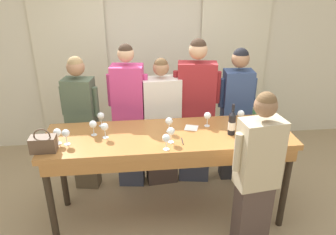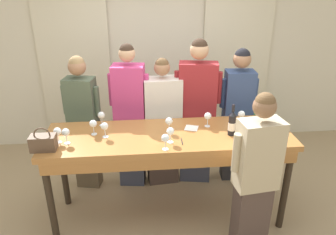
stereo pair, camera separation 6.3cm
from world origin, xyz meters
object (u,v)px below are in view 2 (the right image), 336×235
wine_bottle (232,124)px  wine_glass_front_left (66,133)px  guest_olive_jacket (83,122)px  guest_pink_top (130,117)px  wine_glass_center_mid (105,127)px  wine_glass_front_right (101,116)px  wine_glass_center_left (57,132)px  guest_cream_sweater (162,124)px  wine_glass_back_mid (165,138)px  guest_navy_coat (237,114)px  wine_glass_back_right (170,132)px  wine_glass_center_right (169,122)px  wine_glass_near_host (208,116)px  wine_glass_back_left (93,124)px  potted_plant (261,126)px  wine_glass_front_mid (241,115)px  host_pouring (255,179)px  handbag (43,142)px  guest_striped_shirt (197,112)px  tasting_bar (169,144)px

wine_bottle → wine_glass_front_left: wine_bottle is taller
guest_olive_jacket → guest_pink_top: size_ratio=0.93×
guest_olive_jacket → wine_glass_center_mid: bearing=-64.4°
wine_glass_front_right → wine_glass_center_left: bearing=-137.6°
guest_olive_jacket → guest_cream_sweater: 0.96m
wine_glass_back_mid → guest_navy_coat: size_ratio=0.09×
wine_glass_center_mid → guest_pink_top: size_ratio=0.09×
wine_glass_back_right → guest_pink_top: (-0.40, 0.86, -0.21)m
guest_olive_jacket → guest_pink_top: (0.56, -0.00, 0.04)m
wine_glass_center_right → wine_glass_near_host: same height
guest_olive_jacket → guest_pink_top: bearing=-0.0°
wine_glass_back_left → guest_navy_coat: bearing=20.2°
wine_glass_center_left → guest_navy_coat: size_ratio=0.09×
guest_pink_top → wine_glass_back_right: bearing=-64.8°
wine_glass_back_right → potted_plant: bearing=47.0°
wine_glass_front_mid → wine_bottle: bearing=-126.0°
wine_bottle → host_pouring: bearing=-81.8°
handbag → guest_cream_sweater: 1.50m
wine_glass_center_mid → wine_glass_near_host: same height
guest_striped_shirt → wine_glass_center_mid: bearing=-146.8°
wine_glass_center_left → guest_navy_coat: (2.00, 0.76, -0.23)m
guest_navy_coat → potted_plant: 1.28m
wine_glass_front_left → guest_cream_sweater: bearing=38.7°
wine_glass_back_mid → wine_glass_near_host: size_ratio=1.00×
tasting_bar → guest_cream_sweater: (-0.01, 0.70, -0.10)m
guest_olive_jacket → potted_plant: bearing=18.8°
wine_glass_front_mid → tasting_bar: bearing=-167.3°
wine_glass_center_left → wine_glass_center_mid: 0.45m
guest_cream_sweater → wine_glass_back_mid: bearing=-92.7°
wine_glass_front_mid → guest_pink_top: size_ratio=0.09×
guest_striped_shirt → host_pouring: size_ratio=1.11×
wine_glass_back_mid → wine_glass_front_left: bearing=167.7°
potted_plant → guest_navy_coat: bearing=-128.3°
wine_bottle → wine_glass_back_right: (-0.63, -0.11, -0.01)m
wine_glass_front_right → guest_striped_shirt: bearing=20.3°
guest_cream_sweater → host_pouring: host_pouring is taller
guest_cream_sweater → guest_striped_shirt: 0.45m
wine_glass_back_right → wine_glass_near_host: same height
guest_olive_jacket → wine_glass_back_right: bearing=-41.6°
wine_glass_front_right → wine_glass_center_mid: size_ratio=1.00×
wine_glass_front_left → wine_glass_front_mid: bearing=8.4°
wine_glass_back_left → potted_plant: size_ratio=0.26×
wine_glass_center_right → wine_glass_back_left: size_ratio=1.00×
wine_glass_front_left → wine_glass_back_right: size_ratio=1.00×
wine_bottle → wine_glass_back_left: wine_bottle is taller
guest_olive_jacket → guest_cream_sweater: guest_olive_jacket is taller
wine_bottle → wine_glass_back_mid: wine_bottle is taller
potted_plant → guest_pink_top: bearing=-156.5°
wine_bottle → handbag: wine_bottle is taller
wine_glass_center_left → wine_glass_front_right: bearing=42.4°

